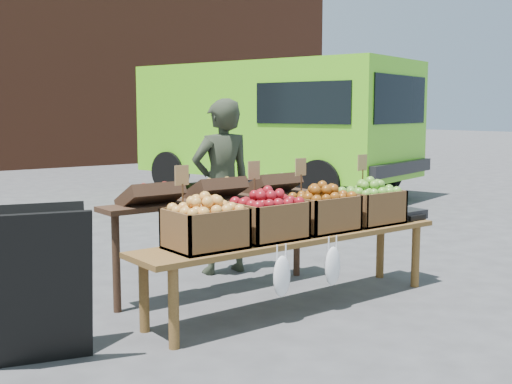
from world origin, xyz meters
TOP-DOWN VIEW (x-y plane):
  - ground at (0.00, 0.00)m, footprint 80.00×80.00m
  - delivery_van at (3.59, 5.33)m, footprint 3.72×5.70m
  - vendor at (-0.50, 1.07)m, footprint 0.64×0.47m
  - chalkboard_sign at (-2.63, -0.05)m, footprint 0.71×0.51m
  - back_table at (-0.92, 0.57)m, footprint 2.10×0.44m
  - display_bench at (-0.66, -0.15)m, footprint 2.70×0.56m
  - crate_golden_apples at (-1.49, -0.15)m, footprint 0.50×0.40m
  - crate_russet_pears at (-0.94, -0.15)m, footprint 0.50×0.40m
  - crate_red_apples at (-0.39, -0.15)m, footprint 0.50×0.40m
  - crate_green_apples at (0.16, -0.15)m, footprint 0.50×0.40m
  - weighing_scale at (0.59, -0.15)m, footprint 0.34×0.30m

SIDE VIEW (x-z plane):
  - ground at x=0.00m, z-range 0.00..0.00m
  - display_bench at x=-0.66m, z-range 0.00..0.57m
  - chalkboard_sign at x=-2.63m, z-range 0.00..0.96m
  - back_table at x=-0.92m, z-range 0.00..1.04m
  - weighing_scale at x=0.59m, z-range 0.57..0.65m
  - crate_golden_apples at x=-1.49m, z-range 0.57..0.85m
  - crate_russet_pears at x=-0.94m, z-range 0.57..0.85m
  - crate_red_apples at x=-0.39m, z-range 0.57..0.85m
  - crate_green_apples at x=0.16m, z-range 0.57..0.85m
  - vendor at x=-0.50m, z-range 0.00..1.63m
  - delivery_van at x=3.59m, z-range 0.00..2.35m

